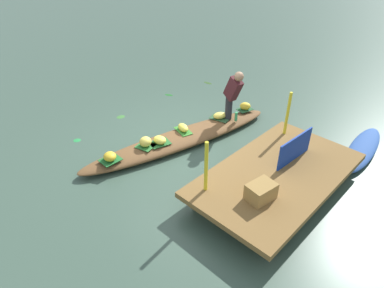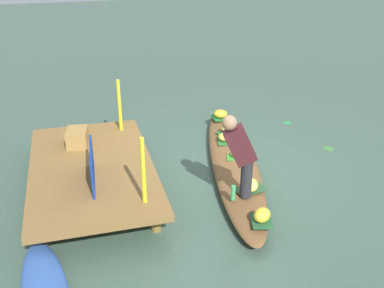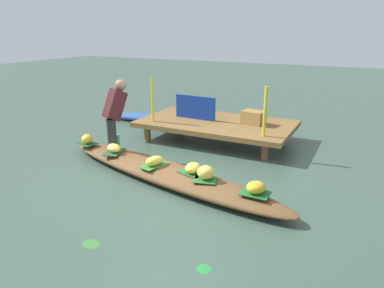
% 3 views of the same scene
% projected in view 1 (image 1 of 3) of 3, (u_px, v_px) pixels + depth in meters
% --- Properties ---
extents(canal_water, '(40.00, 40.00, 0.00)m').
position_uv_depth(canal_water, '(181.00, 143.00, 7.39)').
color(canal_water, '#3C5546').
rests_on(canal_water, ground).
extents(dock_platform, '(3.20, 1.80, 0.41)m').
position_uv_depth(dock_platform, '(277.00, 175.00, 5.91)').
color(dock_platform, brown).
rests_on(dock_platform, ground).
extents(vendor_boat, '(4.60, 1.73, 0.23)m').
position_uv_depth(vendor_boat, '(181.00, 139.00, 7.32)').
color(vendor_boat, brown).
rests_on(vendor_boat, ground).
extents(moored_boat, '(2.04, 0.73, 0.20)m').
position_uv_depth(moored_boat, '(363.00, 149.00, 7.03)').
color(moored_boat, '#3157A5').
rests_on(moored_boat, ground).
extents(leaf_mat_0, '(0.41, 0.34, 0.01)m').
position_uv_depth(leaf_mat_0, '(245.00, 109.00, 8.19)').
color(leaf_mat_0, '#245631').
rests_on(leaf_mat_0, vendor_boat).
extents(banana_bunch_0, '(0.32, 0.32, 0.18)m').
position_uv_depth(banana_bunch_0, '(245.00, 106.00, 8.15)').
color(banana_bunch_0, yellow).
rests_on(banana_bunch_0, vendor_boat).
extents(leaf_mat_1, '(0.36, 0.50, 0.01)m').
position_uv_depth(leaf_mat_1, '(183.00, 131.00, 7.37)').
color(leaf_mat_1, '#38832D').
rests_on(leaf_mat_1, vendor_boat).
extents(banana_bunch_1, '(0.28, 0.36, 0.15)m').
position_uv_depth(banana_bunch_1, '(183.00, 128.00, 7.33)').
color(banana_bunch_1, '#F7E54C').
rests_on(banana_bunch_1, vendor_boat).
extents(leaf_mat_2, '(0.47, 0.39, 0.01)m').
position_uv_depth(leaf_mat_2, '(160.00, 143.00, 6.96)').
color(leaf_mat_2, '#27652C').
rests_on(leaf_mat_2, vendor_boat).
extents(banana_bunch_2, '(0.25, 0.30, 0.15)m').
position_uv_depth(banana_bunch_2, '(160.00, 140.00, 6.92)').
color(banana_bunch_2, '#F8E351').
rests_on(banana_bunch_2, vendor_boat).
extents(leaf_mat_3, '(0.40, 0.41, 0.01)m').
position_uv_depth(leaf_mat_3, '(146.00, 146.00, 6.87)').
color(leaf_mat_3, '#296D2E').
rests_on(leaf_mat_3, vendor_boat).
extents(banana_bunch_3, '(0.27, 0.26, 0.20)m').
position_uv_depth(banana_bunch_3, '(145.00, 142.00, 6.82)').
color(banana_bunch_3, '#F3D954').
rests_on(banana_bunch_3, vendor_boat).
extents(leaf_mat_4, '(0.38, 0.32, 0.01)m').
position_uv_depth(leaf_mat_4, '(110.00, 160.00, 6.47)').
color(leaf_mat_4, '#20662B').
rests_on(leaf_mat_4, vendor_boat).
extents(banana_bunch_4, '(0.33, 0.34, 0.16)m').
position_uv_depth(banana_bunch_4, '(110.00, 156.00, 6.43)').
color(banana_bunch_4, gold).
rests_on(banana_bunch_4, vendor_boat).
extents(leaf_mat_5, '(0.36, 0.49, 0.01)m').
position_uv_depth(leaf_mat_5, '(220.00, 118.00, 7.83)').
color(leaf_mat_5, '#2A4F2E').
rests_on(leaf_mat_5, vendor_boat).
extents(banana_bunch_5, '(0.37, 0.32, 0.14)m').
position_uv_depth(banana_bunch_5, '(220.00, 115.00, 7.79)').
color(banana_bunch_5, '#F9E156').
rests_on(banana_bunch_5, vendor_boat).
extents(vendor_person, '(0.28, 0.50, 1.21)m').
position_uv_depth(vendor_person, '(233.00, 92.00, 7.38)').
color(vendor_person, '#28282D').
rests_on(vendor_person, vendor_boat).
extents(water_bottle, '(0.07, 0.07, 0.21)m').
position_uv_depth(water_bottle, '(236.00, 117.00, 7.69)').
color(water_bottle, '#40A65F').
rests_on(water_bottle, vendor_boat).
extents(market_banner, '(0.96, 0.09, 0.50)m').
position_uv_depth(market_banner, '(295.00, 148.00, 6.04)').
color(market_banner, navy).
rests_on(market_banner, dock_platform).
extents(railing_post_west, '(0.06, 0.06, 0.91)m').
position_uv_depth(railing_post_west, '(288.00, 114.00, 6.70)').
color(railing_post_west, yellow).
rests_on(railing_post_west, dock_platform).
extents(railing_post_east, '(0.06, 0.06, 0.91)m').
position_uv_depth(railing_post_east, '(206.00, 167.00, 5.26)').
color(railing_post_east, yellow).
rests_on(railing_post_east, dock_platform).
extents(produce_crate, '(0.48, 0.38, 0.27)m').
position_uv_depth(produce_crate, '(261.00, 191.00, 5.26)').
color(produce_crate, '#9F793F').
rests_on(produce_crate, dock_platform).
extents(drifting_plant_0, '(0.23, 0.19, 0.01)m').
position_uv_depth(drifting_plant_0, '(121.00, 117.00, 8.36)').
color(drifting_plant_0, '#3C7935').
rests_on(drifting_plant_0, ground).
extents(drifting_plant_1, '(0.22, 0.22, 0.01)m').
position_uv_depth(drifting_plant_1, '(77.00, 140.00, 7.48)').
color(drifting_plant_1, '#278D43').
rests_on(drifting_plant_1, ground).
extents(drifting_plant_2, '(0.14, 0.30, 0.01)m').
position_uv_depth(drifting_plant_2, '(208.00, 83.00, 10.10)').
color(drifting_plant_2, '#2E4E1F').
rests_on(drifting_plant_2, ground).
extents(drifting_plant_3, '(0.20, 0.26, 0.01)m').
position_uv_depth(drifting_plant_3, '(169.00, 95.00, 9.41)').
color(drifting_plant_3, '#1D6121').
rests_on(drifting_plant_3, ground).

